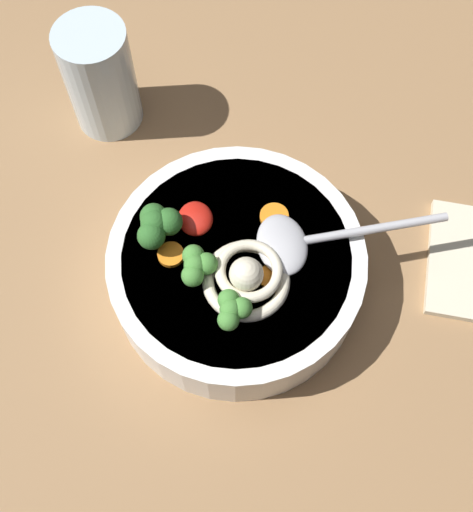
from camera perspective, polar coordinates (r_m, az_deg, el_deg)
table_slab at (r=65.56cm, az=1.57°, el=0.64°), size 90.03×90.03×3.63cm
soup_bowl at (r=59.36cm, az=0.00°, el=-1.14°), size 23.13×23.13×5.78cm
noodle_pile at (r=54.90cm, az=0.93°, el=-1.81°), size 8.32×8.15×3.34cm
soup_spoon at (r=56.78cm, az=5.40°, el=1.25°), size 6.01×17.21×1.60cm
chili_sauce_dollop at (r=57.81cm, az=-3.67°, el=3.47°), size 3.46×3.11×1.56cm
broccoli_floret_front at (r=54.50cm, az=-3.51°, el=-0.82°), size 3.78×3.25×2.99cm
broccoli_floret_beside_chili at (r=56.02cm, az=-7.03°, el=2.86°), size 4.74×4.08×3.75cm
broccoli_floret_beside_noodles at (r=53.02cm, az=-0.38°, el=-4.72°), size 3.57×3.07×2.82cm
carrot_slice_right at (r=56.90cm, az=-5.81°, el=0.13°), size 2.34×2.34×0.49cm
carrot_slice_far at (r=55.86cm, az=3.41°, el=-1.82°), size 2.28×2.28×0.46cm
carrot_slice_extra_b at (r=58.43cm, az=3.34°, el=3.50°), size 2.61×2.61×0.47cm
drinking_glass at (r=68.71cm, az=-11.92°, el=15.10°), size 7.10×7.10×11.99cm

